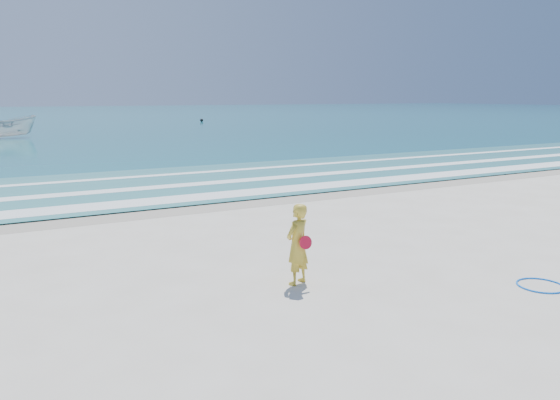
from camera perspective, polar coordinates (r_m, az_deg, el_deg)
ground at (r=11.07m, az=7.13°, el=-8.83°), size 400.00×400.00×0.00m
wet_sand at (r=18.85m, az=-9.01°, el=-0.65°), size 400.00×2.40×0.00m
ocean at (r=113.66m, az=-25.77°, el=7.91°), size 400.00×190.00×0.04m
shallow at (r=23.54m, az=-13.14°, el=1.59°), size 400.00×10.00×0.01m
foam_near at (r=20.05m, az=-10.27°, el=0.15°), size 400.00×1.40×0.01m
foam_mid at (r=22.78m, az=-12.59°, el=1.33°), size 400.00×0.90×0.01m
foam_far at (r=25.94m, az=-14.63°, el=2.38°), size 400.00×0.60×0.01m
hoop at (r=12.09m, az=25.58°, el=-8.05°), size 1.15×1.15×0.03m
boat at (r=53.96m, az=-26.71°, el=6.84°), size 5.38×2.89×1.97m
buoy at (r=79.93m, az=-8.19°, el=8.26°), size 0.45×0.45×0.45m
woman at (r=10.84m, az=1.84°, el=-4.64°), size 0.70×0.60×1.64m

